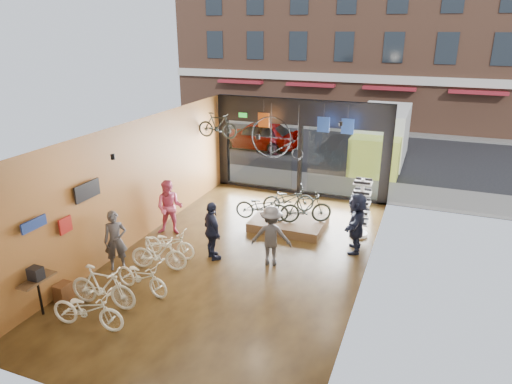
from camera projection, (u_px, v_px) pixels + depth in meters
The scene contains 34 objects.
ground_plane at pixel (242, 259), 13.41m from camera, with size 7.00×12.00×0.04m, color black.
ceiling at pixel (240, 130), 12.10m from camera, with size 7.00×12.00×0.04m, color black.
wall_left at pixel (135, 183), 13.96m from camera, with size 0.04×12.00×3.80m, color #B06030.
wall_right at pixel (369, 215), 11.56m from camera, with size 0.04×12.00×3.80m, color beige.
wall_back at pixel (97, 318), 7.49m from camera, with size 7.00×0.04×3.80m, color beige.
storefront at pixel (300, 148), 18.01m from camera, with size 7.00×0.26×3.80m, color black, non-canonical shape.
exit_sign at pixel (243, 115), 18.33m from camera, with size 0.35×0.06×0.18m, color #198C26.
street_road at pixel (342, 143), 26.54m from camera, with size 30.00×18.00×0.02m, color black.
sidewalk_near at pixel (307, 182), 19.69m from camera, with size 30.00×2.40×0.12m, color slate.
sidewalk_far at pixel (354, 129), 30.02m from camera, with size 30.00×2.00×0.12m, color slate.
opposite_building at pixel (369, 17), 29.83m from camera, with size 26.00×5.00×14.00m, color brown.
street_car at pixel (257, 135), 25.06m from camera, with size 1.86×4.61×1.57m, color gray.
box_truck at pixel (380, 140), 21.72m from camera, with size 2.24×6.72×2.65m, color silver, non-canonical shape.
floor_bike_0 at pixel (88, 309), 10.17m from camera, with size 0.62×1.77×0.93m, color white.
floor_bike_1 at pixel (103, 287), 10.93m from camera, with size 0.50×1.77×1.07m, color white.
floor_bike_2 at pixel (142, 277), 11.56m from camera, with size 0.58×1.67×0.88m, color white.
floor_bike_3 at pixel (159, 254), 12.63m from camera, with size 0.46×1.61×0.97m, color white.
floor_bike_4 at pixel (169, 243), 13.36m from camera, with size 0.58×1.66×0.87m, color white.
display_platform at pixel (289, 223), 15.42m from camera, with size 2.40×1.80×0.30m, color #4F331E.
display_bike_left at pixel (262, 206), 15.15m from camera, with size 0.63×1.80×0.94m, color black.
display_bike_mid at pixel (306, 208), 14.93m from camera, with size 0.48×1.71×1.03m, color black.
display_bike_right at pixel (288, 199), 15.83m from camera, with size 0.62×1.78×0.94m, color black.
customer_0 at pixel (116, 241), 12.55m from camera, with size 0.63×0.41×1.72m, color #3F3F44.
customer_1 at pixel (170, 208), 14.69m from camera, with size 0.89×0.69×1.82m, color #CC4C72.
customer_2 at pixel (212, 231), 13.07m from camera, with size 1.03×0.43×1.76m, color #161C33.
customer_3 at pixel (271, 236), 12.79m from camera, with size 1.14×0.65×1.76m, color #3F3F44.
customer_5 at pixel (356, 223), 13.54m from camera, with size 1.72×0.55×1.85m, color #161C33.
sunglasses_rack at pixel (361, 208), 14.52m from camera, with size 0.57×0.47×1.94m, color white, non-canonical shape.
wall_merch at pixel (57, 250), 11.05m from camera, with size 0.40×2.40×2.60m, color navy, non-canonical shape.
penny_farthing at pixel (279, 139), 16.74m from camera, with size 1.95×0.06×1.56m, color black, non-canonical shape.
hung_bike at pixel (217, 125), 17.01m from camera, with size 0.45×1.58×0.95m, color black.
jersey_left at pixel (264, 120), 17.34m from camera, with size 0.45×0.03×0.55m, color #CC5919.
jersey_mid at pixel (323, 125), 16.55m from camera, with size 0.45×0.03×0.55m, color #1E3F99.
jersey_right at pixel (348, 126), 16.25m from camera, with size 0.45×0.03×0.55m, color #1E3F99.
Camera 1 is at (4.72, -10.96, 6.41)m, focal length 32.00 mm.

